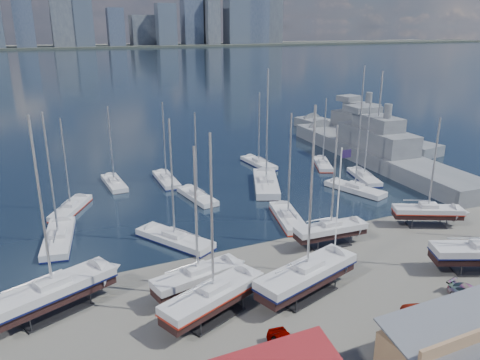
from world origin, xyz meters
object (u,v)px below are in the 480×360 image
flagpole (339,203)px  naval_ship_east (375,153)px  sailboat_cradle_0 (53,291)px  car_a (287,349)px  naval_ship_west (359,132)px

flagpole → naval_ship_east: bearing=44.7°
sailboat_cradle_0 → flagpole: (26.48, -4.63, 5.60)m
car_a → sailboat_cradle_0: bearing=146.2°
flagpole → car_a: bearing=-140.2°
flagpole → sailboat_cradle_0: bearing=170.1°
naval_ship_east → car_a: naval_ship_east is taller
naval_ship_west → car_a: (-52.04, -56.87, -0.86)m
car_a → flagpole: (10.97, 9.14, 6.95)m
naval_ship_west → car_a: naval_ship_west is taller
naval_ship_east → car_a: size_ratio=10.45×
naval_ship_east → naval_ship_west: bearing=-25.2°
naval_ship_east → naval_ship_west: 18.85m
sailboat_cradle_0 → car_a: (15.51, -13.77, -1.35)m
naval_ship_west → sailboat_cradle_0: bearing=115.2°
naval_ship_west → flagpole: bearing=132.0°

